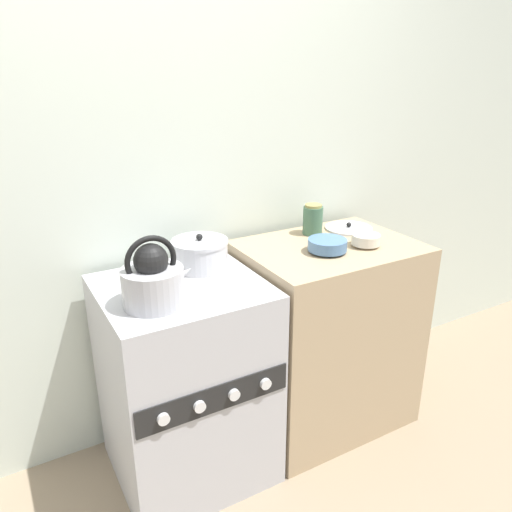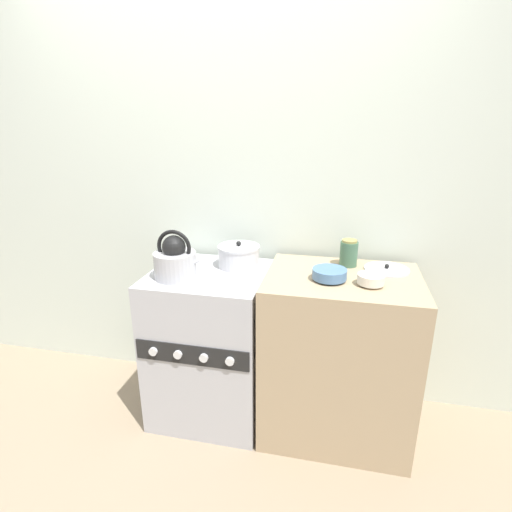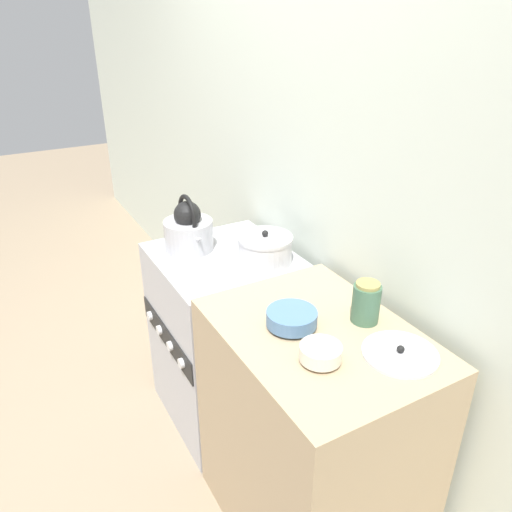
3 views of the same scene
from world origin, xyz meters
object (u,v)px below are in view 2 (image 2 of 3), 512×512
object	(u,v)px
small_ceramic_bowl	(371,279)
loose_pot_lid	(387,269)
enamel_bowl	(329,274)
stove	(211,343)
kettle	(175,260)
cooking_pot	(239,256)
storage_jar	(349,253)

from	to	relation	value
small_ceramic_bowl	loose_pot_lid	size ratio (longest dim) A/B	0.55
small_ceramic_bowl	enamel_bowl	bearing A→B (deg)	172.95
enamel_bowl	loose_pot_lid	size ratio (longest dim) A/B	0.73
stove	small_ceramic_bowl	xyz separation A→B (m)	(0.85, -0.09, 0.51)
kettle	loose_pot_lid	xyz separation A→B (m)	(1.08, 0.25, -0.05)
kettle	loose_pot_lid	bearing A→B (deg)	12.80
loose_pot_lid	small_ceramic_bowl	bearing A→B (deg)	-112.22
cooking_pot	small_ceramic_bowl	xyz separation A→B (m)	(0.71, -0.22, 0.01)
small_ceramic_bowl	loose_pot_lid	distance (m)	0.25
stove	storage_jar	distance (m)	0.94
stove	storage_jar	world-z (taller)	storage_jar
cooking_pot	kettle	bearing A→B (deg)	-140.01
small_ceramic_bowl	kettle	bearing A→B (deg)	-179.12
kettle	enamel_bowl	distance (m)	0.79
kettle	stove	bearing A→B (deg)	37.08
stove	storage_jar	size ratio (longest dim) A/B	6.08
stove	enamel_bowl	size ratio (longest dim) A/B	5.22
stove	enamel_bowl	xyz separation A→B (m)	(0.65, -0.07, 0.51)
stove	cooking_pot	world-z (taller)	cooking_pot
stove	storage_jar	bearing A→B (deg)	12.83
kettle	small_ceramic_bowl	world-z (taller)	kettle
kettle	enamel_bowl	xyz separation A→B (m)	(0.79, 0.04, -0.02)
enamel_bowl	loose_pot_lid	world-z (taller)	enamel_bowl
loose_pot_lid	storage_jar	bearing A→B (deg)	171.93
stove	loose_pot_lid	size ratio (longest dim) A/B	3.81
enamel_bowl	storage_jar	distance (m)	0.25
kettle	storage_jar	xyz separation A→B (m)	(0.88, 0.27, 0.01)
cooking_pot	small_ceramic_bowl	bearing A→B (deg)	-17.23
stove	loose_pot_lid	bearing A→B (deg)	8.50
small_ceramic_bowl	storage_jar	size ratio (longest dim) A/B	0.88
enamel_bowl	loose_pot_lid	xyz separation A→B (m)	(0.29, 0.21, -0.03)
kettle	cooking_pot	size ratio (longest dim) A/B	1.14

